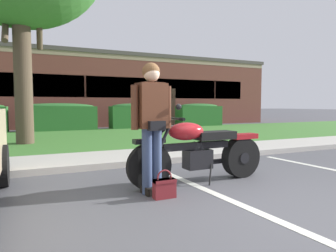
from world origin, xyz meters
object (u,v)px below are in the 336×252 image
hedge_right (199,114)px  brick_building (74,92)px  rider_person (152,118)px  handbag (164,187)px  motorcycle (204,150)px  hedge_center_left (59,117)px  hedge_center_right (136,115)px

hedge_right → brick_building: size_ratio=0.10×
rider_person → handbag: 0.89m
brick_building → motorcycle: bearing=-90.2°
hedge_center_left → hedge_center_right: same height
hedge_center_left → handbag: bearing=-87.3°
handbag → hedge_right: bearing=57.6°
handbag → motorcycle: bearing=28.6°
brick_building → hedge_center_right: bearing=-71.1°
motorcycle → handbag: 1.02m
hedge_center_left → hedge_right: 7.10m
motorcycle → hedge_center_left: bearing=97.7°
rider_person → hedge_right: 12.14m
rider_person → brick_building: brick_building is taller
rider_person → hedge_center_right: 10.62m
rider_person → hedge_center_left: bearing=92.4°
rider_person → hedge_right: (6.67, 10.14, -0.34)m
motorcycle → handbag: bearing=-151.4°
motorcycle → rider_person: bearing=-167.3°
rider_person → hedge_center_left: (-0.43, 10.14, -0.34)m
hedge_center_left → hedge_center_right: bearing=0.0°
hedge_right → brick_building: bearing=132.4°
motorcycle → hedge_center_left: hedge_center_left is taller
handbag → hedge_center_left: bearing=92.7°
brick_building → hedge_center_left: bearing=-102.7°
hedge_center_right → hedge_right: 3.55m
motorcycle → rider_person: rider_person is taller
motorcycle → hedge_center_left: 10.03m
hedge_center_right → hedge_right: size_ratio=1.03×
handbag → hedge_right: size_ratio=0.15×
handbag → hedge_center_right: bearing=73.6°
handbag → brick_building: 16.77m
motorcycle → brick_building: 16.25m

